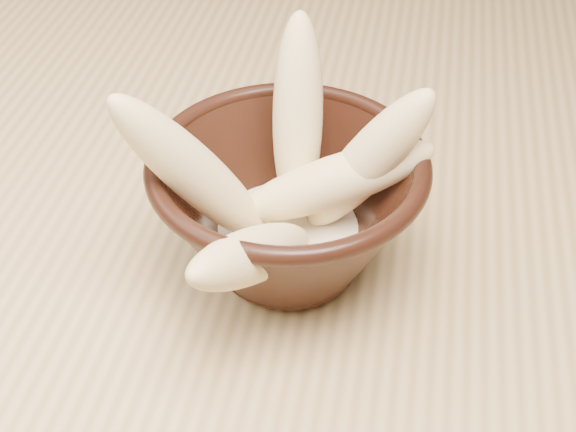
{
  "coord_description": "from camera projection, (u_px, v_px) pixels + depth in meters",
  "views": [
    {
      "loc": [
        -0.11,
        -0.54,
        1.14
      ],
      "look_at": [
        -0.18,
        -0.16,
        0.8
      ],
      "focal_mm": 50.0,
      "sensor_mm": 36.0,
      "label": 1
    }
  ],
  "objects": [
    {
      "name": "banana_right",
      "position": [
        368.0,
        162.0,
        0.49
      ],
      "size": [
        0.1,
        0.04,
        0.12
      ],
      "primitive_type": "ellipsoid",
      "rotation": [
        0.57,
        0.0,
        1.67
      ],
      "color": "#F2D18F",
      "rests_on": "bowl"
    },
    {
      "name": "bowl",
      "position": [
        288.0,
        206.0,
        0.51
      ],
      "size": [
        0.18,
        0.18,
        0.1
      ],
      "rotation": [
        0.0,
        0.0,
        0.32
      ],
      "color": "black",
      "rests_on": "table"
    },
    {
      "name": "banana_left",
      "position": [
        194.0,
        173.0,
        0.47
      ],
      "size": [
        0.11,
        0.07,
        0.14
      ],
      "primitive_type": "ellipsoid",
      "rotation": [
        0.61,
        0.0,
        -1.16
      ],
      "color": "#F2D18F",
      "rests_on": "bowl"
    },
    {
      "name": "banana_upright",
      "position": [
        298.0,
        116.0,
        0.51
      ],
      "size": [
        0.04,
        0.08,
        0.13
      ],
      "primitive_type": "ellipsoid",
      "rotation": [
        0.39,
        0.0,
        3.27
      ],
      "color": "#F2D18F",
      "rests_on": "bowl"
    },
    {
      "name": "milk_puddle",
      "position": [
        288.0,
        234.0,
        0.53
      ],
      "size": [
        0.1,
        0.1,
        0.01
      ],
      "primitive_type": "cylinder",
      "color": "beige",
      "rests_on": "bowl"
    },
    {
      "name": "table",
      "position": [
        524.0,
        232.0,
        0.69
      ],
      "size": [
        1.2,
        0.8,
        0.75
      ],
      "color": "tan",
      "rests_on": "ground"
    },
    {
      "name": "banana_across",
      "position": [
        334.0,
        181.0,
        0.5
      ],
      "size": [
        0.14,
        0.06,
        0.08
      ],
      "primitive_type": "ellipsoid",
      "rotation": [
        1.21,
        0.0,
        1.83
      ],
      "color": "#F2D18F",
      "rests_on": "bowl"
    },
    {
      "name": "banana_front",
      "position": [
        254.0,
        255.0,
        0.46
      ],
      "size": [
        0.08,
        0.14,
        0.09
      ],
      "primitive_type": "ellipsoid",
      "rotation": [
        1.06,
        0.0,
        -0.34
      ],
      "color": "#F2D18F",
      "rests_on": "bowl"
    }
  ]
}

